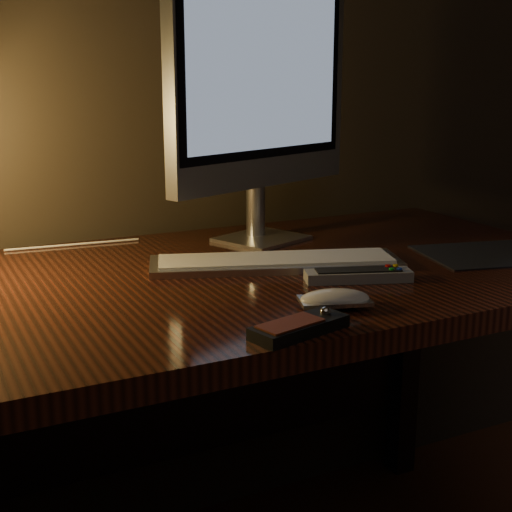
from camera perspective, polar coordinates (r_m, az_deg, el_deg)
name	(u,v)px	position (r m, az deg, el deg)	size (l,w,h in m)	color
desk	(180,333)	(1.37, -6.07, -6.15)	(1.60, 0.75, 0.75)	#3A170D
monitor	(263,88)	(1.51, 0.57, 13.26)	(0.49, 0.22, 0.55)	silver
keyboard	(276,262)	(1.34, 1.58, -0.47)	(0.47, 0.13, 0.02)	silver
mousepad	(487,254)	(1.50, 18.02, 0.14)	(0.25, 0.20, 0.00)	black
mouse	(335,302)	(1.10, 6.32, -3.65)	(0.11, 0.06, 0.02)	white
media_remote	(299,326)	(0.99, 3.49, -5.65)	(0.16, 0.09, 0.03)	black
tv_remote	(358,275)	(1.25, 8.18, -1.52)	(0.19, 0.11, 0.02)	gray
cable	(1,254)	(1.51, -19.75, 0.12)	(0.00, 0.00, 0.57)	white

